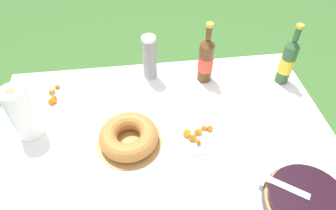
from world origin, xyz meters
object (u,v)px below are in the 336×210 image
berry_tart (307,202)px  cider_bottle_green (288,61)px  bundt_cake (129,137)px  snack_plate_near (196,134)px  serving_knife (319,201)px  snack_plate_left (57,96)px  paper_towel_roll (22,113)px  cider_bottle_amber (206,60)px  cup_stack (150,58)px

berry_tart → cider_bottle_green: size_ratio=0.94×
bundt_cake → snack_plate_near: bearing=0.8°
berry_tart → cider_bottle_green: bearing=75.1°
bundt_cake → cider_bottle_green: size_ratio=0.85×
berry_tart → serving_knife: 0.05m
cider_bottle_green → snack_plate_left: 1.17m
paper_towel_roll → serving_knife: bearing=-24.6°
cider_bottle_amber → snack_plate_near: size_ratio=1.50×
cup_stack → berry_tart: bearing=-57.6°
cup_stack → snack_plate_near: cup_stack is taller
serving_knife → cider_bottle_green: 0.72m
berry_tart → snack_plate_left: size_ratio=1.42×
cider_bottle_green → paper_towel_roll: bearing=-170.9°
cider_bottle_green → snack_plate_near: cider_bottle_green is taller
serving_knife → berry_tart: bearing=0.0°
cider_bottle_amber → paper_towel_roll: size_ratio=1.29×
cider_bottle_green → snack_plate_near: size_ratio=1.51×
bundt_cake → cider_bottle_amber: size_ratio=0.86×
snack_plate_near → paper_towel_roll: paper_towel_roll is taller
serving_knife → cider_bottle_amber: cider_bottle_amber is taller
snack_plate_near → snack_plate_left: (-0.64, 0.32, -0.00)m
snack_plate_left → paper_towel_roll: bearing=-112.4°
serving_knife → cup_stack: 0.97m
paper_towel_roll → cup_stack: bearing=29.0°
bundt_cake → cider_bottle_amber: (0.41, 0.38, 0.08)m
berry_tart → serving_knife: bearing=-36.5°
snack_plate_near → cider_bottle_amber: bearing=73.1°
cup_stack → cider_bottle_green: size_ratio=0.76×
serving_knife → snack_plate_left: size_ratio=1.42×
cider_bottle_amber → cup_stack: bearing=170.7°
serving_knife → cider_bottle_amber: bearing=-35.7°
snack_plate_near → serving_knife: bearing=-47.4°
berry_tart → paper_towel_roll: (-1.07, 0.48, 0.10)m
bundt_cake → cup_stack: cup_stack is taller
berry_tart → snack_plate_left: berry_tart is taller
cup_stack → snack_plate_near: size_ratio=1.15×
snack_plate_left → cider_bottle_amber: bearing=4.0°
cider_bottle_green → cider_bottle_amber: bearing=170.7°
cup_stack → cider_bottle_amber: bearing=-9.3°
cider_bottle_green → bundt_cake: bearing=-159.0°
cider_bottle_amber → paper_towel_roll: cider_bottle_amber is taller
cider_bottle_green → serving_knife: bearing=-102.8°
cup_stack → snack_plate_near: 0.47m
cup_stack → snack_plate_left: cup_stack is taller
cup_stack → bundt_cake: bearing=-106.8°
cup_stack → cider_bottle_green: (0.68, -0.11, 0.00)m
serving_knife → paper_towel_roll: (-1.09, 0.50, 0.06)m
berry_tart → paper_towel_roll: size_ratio=1.22×
cider_bottle_green → snack_plate_near: 0.61m
serving_knife → snack_plate_near: bearing=-10.8°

